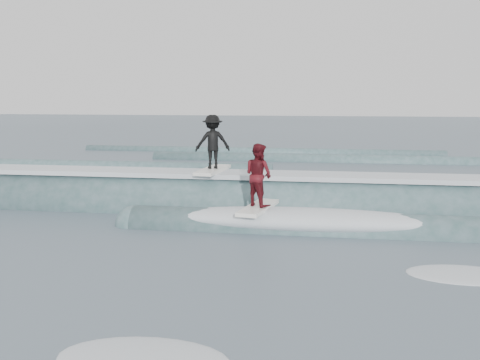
# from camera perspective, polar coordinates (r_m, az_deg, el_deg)

# --- Properties ---
(ground) EXTENTS (160.00, 160.00, 0.00)m
(ground) POSITION_cam_1_polar(r_m,az_deg,el_deg) (10.99, -3.70, -9.38)
(ground) COLOR #3D4D5A
(ground) RESTS_ON ground
(breaking_wave) EXTENTS (20.95, 3.89, 2.21)m
(breaking_wave) POSITION_cam_1_polar(r_m,az_deg,el_deg) (15.86, 1.35, -3.42)
(breaking_wave) COLOR #325554
(breaking_wave) RESTS_ON ground
(surfer_black) EXTENTS (1.18, 2.05, 1.71)m
(surfer_black) POSITION_cam_1_polar(r_m,az_deg,el_deg) (16.10, -2.93, 3.80)
(surfer_black) COLOR white
(surfer_black) RESTS_ON ground
(surfer_red) EXTENTS (1.00, 2.07, 1.72)m
(surfer_red) POSITION_cam_1_polar(r_m,az_deg,el_deg) (13.75, 1.97, 0.12)
(surfer_red) COLOR white
(surfer_red) RESTS_ON ground
(whitewater) EXTENTS (15.53, 6.66, 0.10)m
(whitewater) POSITION_cam_1_polar(r_m,az_deg,el_deg) (9.25, -2.52, -13.00)
(whitewater) COLOR silver
(whitewater) RESTS_ON ground
(far_swells) EXTENTS (37.11, 8.65, 0.80)m
(far_swells) POSITION_cam_1_polar(r_m,az_deg,el_deg) (28.40, -0.36, 2.05)
(far_swells) COLOR #325554
(far_swells) RESTS_ON ground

